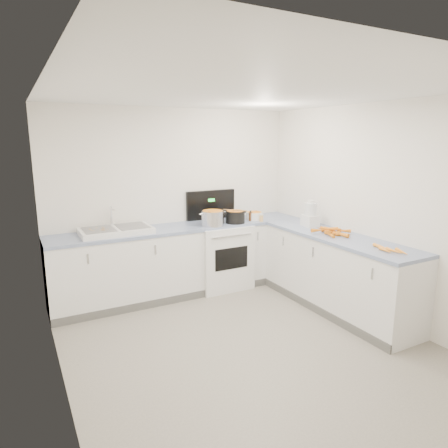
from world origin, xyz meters
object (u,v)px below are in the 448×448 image
extract_bottle (250,217)px  steel_pot (213,219)px  mixing_bowl (254,216)px  food_processor (310,215)px  sink (116,230)px  black_pot (235,218)px  stove (220,254)px  spice_jar (261,218)px

extract_bottle → steel_pot: bearing=-177.7°
mixing_bowl → food_processor: food_processor is taller
sink → extract_bottle: 1.88m
black_pot → extract_bottle: size_ratio=2.14×
steel_pot → mixing_bowl: bearing=6.0°
extract_bottle → food_processor: size_ratio=0.35×
extract_bottle → sink: bearing=175.9°
stove → extract_bottle: (0.43, -0.12, 0.53)m
mixing_bowl → extract_bottle: bearing=-152.1°
stove → sink: 1.54m
sink → mixing_bowl: size_ratio=3.52×
black_pot → food_processor: food_processor is taller
sink → mixing_bowl: sink is taller
sink → food_processor: 2.53m
stove → spice_jar: size_ratio=14.77×
steel_pot → extract_bottle: size_ratio=2.44×
stove → steel_pot: stove is taller
stove → mixing_bowl: (0.52, -0.07, 0.52)m
spice_jar → extract_bottle: bearing=135.3°
stove → sink: size_ratio=1.58×
mixing_bowl → extract_bottle: extract_bottle is taller
sink → extract_bottle: (1.88, -0.13, 0.02)m
stove → food_processor: stove is taller
stove → food_processor: (0.94, -0.80, 0.62)m
extract_bottle → stove: bearing=164.5°
sink → steel_pot: bearing=-7.2°
steel_pot → spice_jar: steel_pot is taller
steel_pot → spice_jar: size_ratio=3.30×
steel_pot → extract_bottle: 0.62m
extract_bottle → spice_jar: 0.16m
extract_bottle → mixing_bowl: bearing=27.9°
stove → black_pot: (0.17, -0.14, 0.54)m
black_pot → sink: bearing=174.6°
black_pot → mixing_bowl: 0.36m
steel_pot → food_processor: size_ratio=0.86×
spice_jar → food_processor: 0.71m
mixing_bowl → food_processor: bearing=-60.5°
black_pot → food_processor: bearing=-40.8°
stove → spice_jar: (0.54, -0.23, 0.51)m
stove → food_processor: size_ratio=3.84×
black_pot → food_processor: (0.77, -0.67, 0.08)m
steel_pot → sink: bearing=172.8°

